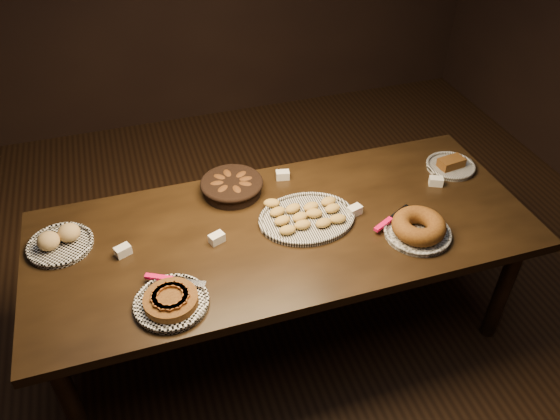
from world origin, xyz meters
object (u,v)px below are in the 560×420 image
object	(u,v)px
madeleine_platter	(306,217)
bundt_cake_plate	(418,228)
apple_tart_plate	(171,301)
buffet_table	(284,239)

from	to	relation	value
madeleine_platter	bundt_cake_plate	distance (m)	0.53
apple_tart_plate	bundt_cake_plate	world-z (taller)	bundt_cake_plate
madeleine_platter	buffet_table	bearing A→B (deg)	168.58
madeleine_platter	apple_tart_plate	bearing A→B (deg)	-175.78
buffet_table	madeleine_platter	bearing A→B (deg)	9.74
apple_tart_plate	madeleine_platter	xyz separation A→B (m)	(0.71, 0.34, -0.00)
buffet_table	madeleine_platter	distance (m)	0.15
buffet_table	apple_tart_plate	world-z (taller)	apple_tart_plate
buffet_table	madeleine_platter	size ratio (longest dim) A/B	5.09
apple_tart_plate	madeleine_platter	distance (m)	0.78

